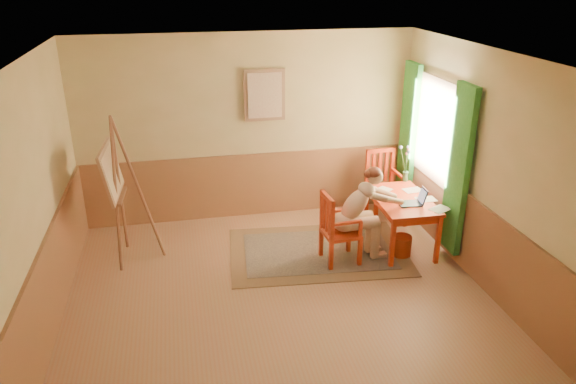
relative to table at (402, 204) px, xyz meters
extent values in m
cube|color=#A57A5C|center=(-1.89, -0.78, -0.64)|extent=(5.00, 4.50, 0.02)
cube|color=white|center=(-1.89, -0.78, 2.18)|extent=(5.00, 4.50, 0.02)
cube|color=tan|center=(-1.89, 1.48, 0.77)|extent=(5.00, 0.02, 2.80)
cube|color=tan|center=(-1.89, -3.04, 0.77)|extent=(5.00, 0.02, 2.80)
cube|color=tan|center=(-4.40, -0.78, 0.77)|extent=(0.02, 4.50, 2.80)
cube|color=tan|center=(0.62, -0.78, 0.77)|extent=(0.02, 4.50, 2.80)
cube|color=#A46C46|center=(-1.89, 1.45, -0.13)|extent=(5.00, 0.04, 1.00)
cube|color=#A46C46|center=(-4.37, -0.78, -0.13)|extent=(0.04, 4.50, 1.00)
cube|color=#A46C46|center=(0.59, -0.78, -0.13)|extent=(0.04, 4.50, 1.00)
cube|color=white|center=(0.58, 0.32, 0.92)|extent=(0.02, 1.00, 1.30)
cube|color=#9B7255|center=(0.56, 0.32, 0.92)|extent=(0.03, 1.12, 1.42)
cube|color=green|center=(0.51, -0.46, 0.62)|extent=(0.08, 0.45, 2.20)
cube|color=green|center=(0.51, 1.10, 0.62)|extent=(0.08, 0.45, 2.20)
cube|color=#9B7255|center=(-1.64, 1.43, 1.27)|extent=(0.60, 0.04, 0.76)
cube|color=beige|center=(-1.64, 1.40, 1.27)|extent=(0.50, 0.02, 0.66)
cube|color=#8C7251|center=(-1.16, 0.04, -0.62)|extent=(2.53, 1.81, 0.01)
cube|color=black|center=(-1.16, 0.04, -0.62)|extent=(2.10, 1.37, 0.01)
cube|color=#DD4421|center=(0.00, 0.00, 0.07)|extent=(0.76, 1.22, 0.04)
cube|color=#DD4421|center=(0.00, 0.00, 0.00)|extent=(0.65, 1.12, 0.10)
cube|color=#DD4421|center=(-0.33, -0.54, -0.29)|extent=(0.06, 0.06, 0.68)
cube|color=#DD4421|center=(0.30, -0.56, -0.29)|extent=(0.06, 0.06, 0.68)
cube|color=#DD4421|center=(-0.30, 0.56, -0.29)|extent=(0.06, 0.06, 0.68)
cube|color=#DD4421|center=(0.33, 0.54, -0.29)|extent=(0.06, 0.06, 0.68)
cube|color=#DD4421|center=(-0.94, -0.26, -0.21)|extent=(0.48, 0.46, 0.04)
cube|color=#DD4421|center=(-1.12, -0.46, -0.43)|extent=(0.05, 0.05, 0.39)
cube|color=#DD4421|center=(-0.72, -0.43, -0.43)|extent=(0.05, 0.05, 0.39)
cube|color=#DD4421|center=(-1.15, -0.08, -0.43)|extent=(0.05, 0.05, 0.39)
cube|color=#DD4421|center=(-0.75, -0.05, -0.43)|extent=(0.05, 0.05, 0.39)
cube|color=#DD4421|center=(-1.12, -0.46, 0.08)|extent=(0.05, 0.05, 0.54)
cube|color=#DD4421|center=(-1.15, -0.08, 0.08)|extent=(0.05, 0.05, 0.54)
cube|color=#DD4421|center=(-1.14, -0.27, 0.31)|extent=(0.08, 0.43, 0.06)
cube|color=#DD4421|center=(-1.13, -0.37, 0.06)|extent=(0.03, 0.05, 0.44)
cube|color=#DD4421|center=(-1.14, -0.27, 0.06)|extent=(0.03, 0.05, 0.44)
cube|color=#DD4421|center=(-1.14, -0.18, 0.06)|extent=(0.03, 0.05, 0.44)
cube|color=#DD4421|center=(-0.92, -0.45, 0.02)|extent=(0.40, 0.07, 0.03)
cube|color=#DD4421|center=(-0.73, -0.43, -0.08)|extent=(0.04, 0.04, 0.21)
cube|color=#DD4421|center=(-0.95, -0.07, 0.02)|extent=(0.40, 0.07, 0.03)
cube|color=#DD4421|center=(-0.76, -0.05, -0.08)|extent=(0.04, 0.04, 0.21)
cube|color=#DD4421|center=(0.11, 0.91, -0.18)|extent=(0.48, 0.50, 0.05)
cube|color=#DD4421|center=(-0.10, 1.12, -0.42)|extent=(0.05, 0.05, 0.43)
cube|color=#DD4421|center=(-0.09, 0.69, -0.42)|extent=(0.05, 0.05, 0.43)
cube|color=#DD4421|center=(0.31, 1.13, -0.42)|extent=(0.05, 0.05, 0.43)
cube|color=#DD4421|center=(0.33, 0.70, -0.42)|extent=(0.05, 0.05, 0.43)
cube|color=#DD4421|center=(-0.10, 1.12, 0.14)|extent=(0.05, 0.05, 0.58)
cube|color=#DD4421|center=(0.31, 1.13, 0.14)|extent=(0.05, 0.05, 0.58)
cube|color=#DD4421|center=(0.11, 1.13, 0.40)|extent=(0.47, 0.07, 0.06)
cube|color=#DD4421|center=(0.00, 1.12, 0.12)|extent=(0.05, 0.03, 0.48)
cube|color=#DD4421|center=(0.11, 1.13, 0.12)|extent=(0.05, 0.03, 0.48)
cube|color=#DD4421|center=(0.21, 1.13, 0.12)|extent=(0.05, 0.03, 0.48)
cube|color=#DD4421|center=(-0.09, 0.90, 0.08)|extent=(0.05, 0.44, 0.04)
cube|color=#DD4421|center=(-0.09, 0.70, -0.04)|extent=(0.04, 0.04, 0.23)
cube|color=#DD4421|center=(0.32, 0.91, 0.08)|extent=(0.05, 0.44, 0.04)
cube|color=#DD4421|center=(0.33, 0.71, -0.04)|extent=(0.04, 0.04, 0.23)
ellipsoid|color=beige|center=(-0.90, -0.24, -0.06)|extent=(0.32, 0.38, 0.23)
cylinder|color=beige|center=(-0.68, -0.31, -0.07)|extent=(0.46, 0.20, 0.16)
cylinder|color=beige|center=(-0.70, -0.13, -0.07)|extent=(0.46, 0.20, 0.16)
cylinder|color=beige|center=(-0.47, -0.30, -0.34)|extent=(0.13, 0.13, 0.51)
cylinder|color=beige|center=(-0.48, -0.11, -0.34)|extent=(0.13, 0.13, 0.51)
cube|color=beige|center=(-0.40, -0.29, -0.59)|extent=(0.22, 0.11, 0.07)
cube|color=beige|center=(-0.42, -0.11, -0.59)|extent=(0.22, 0.11, 0.07)
ellipsoid|color=beige|center=(-0.75, -0.23, 0.16)|extent=(0.51, 0.33, 0.54)
ellipsoid|color=beige|center=(-0.60, -0.22, 0.36)|extent=(0.23, 0.32, 0.18)
sphere|color=beige|center=(-0.49, -0.21, 0.52)|extent=(0.22, 0.22, 0.20)
ellipsoid|color=#582618|center=(-0.51, -0.21, 0.58)|extent=(0.21, 0.21, 0.15)
sphere|color=#582618|center=(-0.59, -0.21, 0.57)|extent=(0.12, 0.12, 0.11)
cylinder|color=beige|center=(-0.49, -0.36, 0.30)|extent=(0.23, 0.10, 0.15)
cylinder|color=beige|center=(-0.27, -0.32, 0.22)|extent=(0.31, 0.16, 0.17)
sphere|color=beige|center=(-0.39, -0.36, 0.27)|extent=(0.10, 0.10, 0.09)
sphere|color=beige|center=(-0.14, -0.28, 0.17)|extent=(0.08, 0.08, 0.07)
cylinder|color=beige|center=(-0.51, -0.06, 0.30)|extent=(0.24, 0.13, 0.15)
cylinder|color=beige|center=(-0.29, -0.06, 0.22)|extent=(0.31, 0.12, 0.17)
sphere|color=beige|center=(-0.42, -0.04, 0.27)|extent=(0.10, 0.10, 0.09)
sphere|color=beige|center=(-0.15, -0.08, 0.17)|extent=(0.08, 0.08, 0.07)
cube|color=#1E2338|center=(0.02, -0.21, 0.10)|extent=(0.31, 0.23, 0.02)
cube|color=#2D3342|center=(0.02, -0.21, 0.10)|extent=(0.27, 0.18, 0.00)
cube|color=#1E2338|center=(0.19, -0.22, 0.20)|extent=(0.08, 0.21, 0.20)
cube|color=#99BFF2|center=(0.18, -0.22, 0.20)|extent=(0.06, 0.18, 0.16)
cube|color=white|center=(0.34, -0.43, 0.09)|extent=(0.32, 0.29, 0.00)
cube|color=white|center=(0.26, 0.23, 0.09)|extent=(0.29, 0.22, 0.00)
cube|color=white|center=(-0.16, 0.32, 0.09)|extent=(0.33, 0.31, 0.00)
cube|color=white|center=(0.30, -0.10, 0.09)|extent=(0.27, 0.19, 0.00)
cylinder|color=#3F724C|center=(0.30, 0.60, 0.16)|extent=(0.10, 0.10, 0.14)
cylinder|color=#3F7233|center=(0.26, 0.65, 0.40)|extent=(0.08, 0.10, 0.37)
sphere|color=#728CD8|center=(0.23, 0.69, 0.58)|extent=(0.07, 0.07, 0.06)
cylinder|color=#3F7233|center=(0.28, 0.56, 0.41)|extent=(0.04, 0.09, 0.39)
sphere|color=pink|center=(0.27, 0.52, 0.60)|extent=(0.05, 0.05, 0.04)
cylinder|color=#3F7233|center=(0.30, 0.62, 0.35)|extent=(0.02, 0.04, 0.29)
sphere|color=pink|center=(0.31, 0.63, 0.50)|extent=(0.05, 0.05, 0.05)
cylinder|color=#3F7233|center=(0.28, 0.55, 0.39)|extent=(0.04, 0.12, 0.36)
sphere|color=#728CD8|center=(0.27, 0.49, 0.57)|extent=(0.06, 0.06, 0.05)
cylinder|color=#3F7233|center=(0.32, 0.64, 0.37)|extent=(0.06, 0.09, 0.32)
sphere|color=pink|center=(0.35, 0.68, 0.53)|extent=(0.06, 0.06, 0.05)
cylinder|color=#3F7233|center=(0.31, 0.62, 0.37)|extent=(0.04, 0.05, 0.33)
sphere|color=pink|center=(0.33, 0.65, 0.54)|extent=(0.05, 0.05, 0.04)
cylinder|color=#3F7233|center=(0.32, 0.65, 0.40)|extent=(0.05, 0.10, 0.37)
sphere|color=#728CD8|center=(0.34, 0.70, 0.58)|extent=(0.05, 0.05, 0.04)
cylinder|color=#A93819|center=(-0.07, -0.27, -0.49)|extent=(0.34, 0.34, 0.28)
cylinder|color=#915A3E|center=(-3.74, 0.26, 0.35)|extent=(0.12, 0.36, 1.97)
cylinder|color=#915A3E|center=(-3.72, 0.58, 0.35)|extent=(0.08, 0.36, 1.97)
cylinder|color=#915A3E|center=(-3.46, 0.40, 0.35)|extent=(0.52, 0.07, 1.98)
cylinder|color=#915A3E|center=(-3.76, 0.42, 0.27)|extent=(0.06, 0.55, 0.03)
cube|color=#915A3E|center=(-3.69, 0.41, 0.27)|extent=(0.10, 0.60, 0.03)
cube|color=#9B7255|center=(-3.78, 0.42, 0.62)|extent=(0.20, 0.88, 0.66)
cube|color=beige|center=(-3.76, 0.42, 0.62)|extent=(0.15, 0.79, 0.57)
camera|label=1|loc=(-2.90, -6.24, 3.01)|focal=33.53mm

